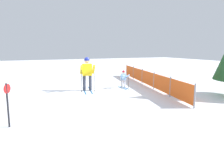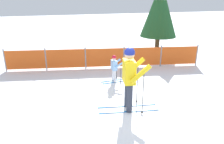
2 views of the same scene
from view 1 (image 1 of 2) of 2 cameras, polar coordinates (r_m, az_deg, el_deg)
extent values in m
plane|color=white|center=(9.72, -9.38, -6.15)|extent=(60.00, 60.00, 0.00)
cube|color=#1966B2|center=(9.82, -7.06, -5.91)|extent=(1.73, 0.29, 0.02)
cube|color=#1966B2|center=(9.78, -8.99, -6.00)|extent=(1.73, 0.29, 0.02)
cylinder|color=#333847|center=(9.73, -7.10, -3.49)|extent=(0.17, 0.17, 0.83)
cylinder|color=#333847|center=(9.69, -9.04, -3.57)|extent=(0.17, 0.17, 0.83)
cube|color=yellow|center=(9.60, -8.15, 0.78)|extent=(0.36, 0.55, 0.64)
cylinder|color=yellow|center=(9.39, -6.04, 0.88)|extent=(0.59, 0.21, 0.54)
cylinder|color=yellow|center=(9.32, -9.95, 0.76)|extent=(0.59, 0.21, 0.54)
sphere|color=#D8AD8C|center=(9.55, -8.20, 3.67)|extent=(0.28, 0.28, 0.28)
sphere|color=navy|center=(9.55, -8.21, 3.96)|extent=(0.29, 0.29, 0.29)
cylinder|color=black|center=(9.39, -5.82, -2.57)|extent=(0.02, 0.02, 1.28)
cylinder|color=black|center=(9.51, -5.77, -6.02)|extent=(0.07, 0.07, 0.01)
cylinder|color=black|center=(9.32, -9.92, -2.72)|extent=(0.02, 0.02, 1.28)
cylinder|color=black|center=(9.44, -9.84, -6.20)|extent=(0.07, 0.07, 0.01)
cube|color=#1966B2|center=(10.41, 4.18, -5.10)|extent=(0.98, 0.13, 0.02)
cube|color=#1966B2|center=(10.32, 3.30, -5.21)|extent=(0.98, 0.13, 0.02)
cylinder|color=silver|center=(10.36, 4.19, -3.79)|extent=(0.09, 0.09, 0.46)
cylinder|color=silver|center=(10.27, 3.31, -3.89)|extent=(0.09, 0.09, 0.46)
cube|color=#8CBFF2|center=(10.24, 3.77, -1.58)|extent=(0.19, 0.30, 0.36)
cylinder|color=#8CBFF2|center=(10.19, 5.11, -1.34)|extent=(0.36, 0.10, 0.25)
cylinder|color=#8CBFF2|center=(10.00, 3.37, -1.49)|extent=(0.36, 0.10, 0.25)
sphere|color=#D8AD8C|center=(10.20, 3.79, -0.07)|extent=(0.15, 0.15, 0.15)
sphere|color=red|center=(10.20, 3.79, 0.08)|extent=(0.16, 0.16, 0.16)
cylinder|color=black|center=(10.25, 5.37, -3.31)|extent=(0.02, 0.02, 0.72)
cylinder|color=black|center=(10.31, 5.35, -4.95)|extent=(0.07, 0.07, 0.01)
cylinder|color=black|center=(10.02, 3.21, -3.54)|extent=(0.02, 0.02, 0.72)
cylinder|color=black|center=(10.08, 3.19, -5.21)|extent=(0.07, 0.07, 0.01)
cylinder|color=gray|center=(15.00, 4.77, 0.64)|extent=(0.06, 0.06, 0.98)
cylinder|color=gray|center=(13.40, 7.01, -0.21)|extent=(0.06, 0.06, 0.98)
cylinder|color=gray|center=(11.83, 9.85, -1.30)|extent=(0.06, 0.06, 0.98)
cylinder|color=gray|center=(10.30, 13.54, -2.71)|extent=(0.06, 0.06, 0.98)
cylinder|color=gray|center=(8.84, 18.51, -4.57)|extent=(0.06, 0.06, 0.98)
cylinder|color=gray|center=(7.48, 25.41, -7.09)|extent=(0.06, 0.06, 0.98)
cube|color=#E45A1D|center=(14.20, 5.83, 0.24)|extent=(1.69, 0.31, 0.82)
cube|color=#E45A1D|center=(12.61, 8.34, -0.72)|extent=(1.69, 0.31, 0.82)
cube|color=#E45A1D|center=(11.06, 11.57, -1.95)|extent=(1.69, 0.31, 0.82)
cube|color=#E45A1D|center=(9.56, 15.84, -3.57)|extent=(1.69, 0.31, 0.82)
cube|color=#E45A1D|center=(8.14, 21.67, -5.74)|extent=(1.69, 0.31, 0.82)
cylinder|color=black|center=(5.97, -30.89, -9.40)|extent=(0.05, 0.05, 1.31)
cylinder|color=red|center=(5.88, -31.05, -4.70)|extent=(0.26, 0.14, 0.28)
camera|label=2|loc=(11.59, -37.90, 10.49)|focal=35.00mm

